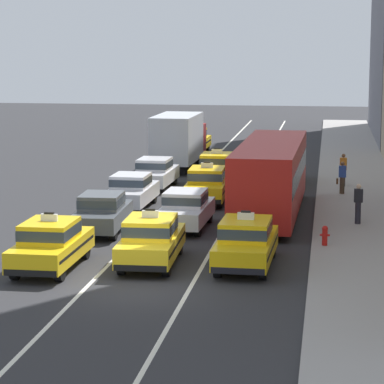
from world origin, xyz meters
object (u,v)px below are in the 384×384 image
pedestrian_near_crosswalk (358,204)px  taxi_right_nearest (246,242)px  fire_hydrant (325,235)px  pedestrian_by_storefront (343,170)px  box_truck_left_fifth (179,139)px  sedan_left_fourth (155,172)px  sedan_center_second (186,208)px  sedan_left_second (102,212)px  taxi_center_third (207,184)px  taxi_left_nearest (51,243)px  sedan_left_third (131,190)px  pedestrian_mid_block (342,178)px  taxi_center_nearest (151,239)px  bus_right_second (271,175)px  taxi_right_third (281,167)px  taxi_left_sixth (193,140)px  taxi_center_fourth (217,168)px

pedestrian_near_crosswalk → taxi_right_nearest: bearing=-118.2°
fire_hydrant → pedestrian_by_storefront: bearing=86.6°
box_truck_left_fifth → taxi_right_nearest: (6.11, -23.27, -0.90)m
sedan_left_fourth → sedan_center_second: 10.30m
sedan_left_second → sedan_center_second: (3.18, 1.22, 0.00)m
sedan_left_fourth → taxi_center_third: bearing=-48.4°
taxi_left_nearest → sedan_left_third: (0.26, 11.35, -0.03)m
taxi_right_nearest → fire_hydrant: taxi_right_nearest is taller
sedan_left_fourth → pedestrian_mid_block: (9.53, -1.07, 0.09)m
sedan_left_second → sedan_center_second: same height
taxi_left_nearest → pedestrian_by_storefront: (9.87, 18.43, 0.12)m
taxi_center_third → taxi_center_nearest: bearing=-91.3°
box_truck_left_fifth → bus_right_second: (6.34, -14.09, 0.04)m
sedan_left_second → taxi_right_third: size_ratio=0.95×
sedan_center_second → pedestrian_by_storefront: 12.94m
taxi_center_nearest → taxi_center_third: bearing=88.7°
sedan_left_third → pedestrian_mid_block: size_ratio=2.73×
taxi_left_nearest → bus_right_second: bus_right_second is taller
taxi_left_sixth → taxi_center_third: 18.92m
pedestrian_near_crosswalk → pedestrian_by_storefront: size_ratio=0.99×
box_truck_left_fifth → taxi_center_nearest: bearing=-83.0°
box_truck_left_fifth → sedan_center_second: box_truck_left_fifth is taller
taxi_right_nearest → fire_hydrant: (2.62, 3.10, -0.33)m
taxi_left_sixth → taxi_center_fourth: (3.25, -13.14, 0.00)m
pedestrian_near_crosswalk → taxi_center_nearest: bearing=-133.9°
taxi_right_third → fire_hydrant: 15.78m
sedan_center_second → pedestrian_near_crosswalk: (6.93, 1.35, 0.14)m
sedan_center_second → sedan_left_second: bearing=-159.0°
taxi_left_sixth → taxi_center_nearest: same height
sedan_left_second → sedan_left_third: 5.36m
taxi_center_nearest → taxi_center_fourth: size_ratio=1.01×
box_truck_left_fifth → taxi_left_sixth: 7.56m
sedan_left_fourth → pedestrian_by_storefront: 9.71m
sedan_left_third → taxi_center_third: bearing=32.5°
pedestrian_near_crosswalk → taxi_center_fourth: bearing=124.5°
taxi_left_nearest → taxi_left_sixth: 32.00m
box_truck_left_fifth → pedestrian_mid_block: 12.79m
box_truck_left_fifth → taxi_left_sixth: box_truck_left_fifth is taller
sedan_left_second → taxi_center_nearest: taxi_center_nearest is taller
taxi_right_nearest → bus_right_second: bearing=88.6°
taxi_center_third → sedan_center_second: bearing=-90.5°
taxi_center_nearest → taxi_right_third: same height
taxi_left_sixth → sedan_center_second: (3.41, -24.78, -0.03)m
taxi_right_nearest → taxi_center_nearest: bearing=-177.9°
sedan_center_second → bus_right_second: 4.64m
sedan_left_third → taxi_center_fourth: taxi_center_fourth is taller
taxi_left_nearest → taxi_center_nearest: size_ratio=0.99×
sedan_left_second → pedestrian_mid_block: 13.79m
taxi_center_nearest → pedestrian_mid_block: bearing=66.0°
taxi_right_third → fire_hydrant: (2.46, -15.58, -0.33)m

